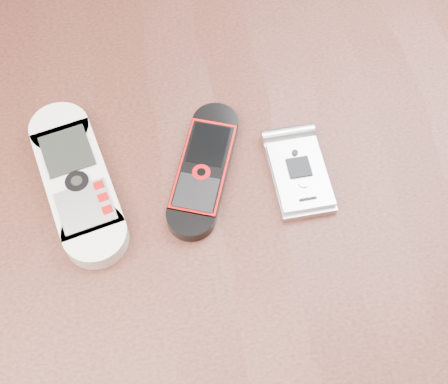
{
  "coord_description": "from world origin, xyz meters",
  "views": [
    {
      "loc": [
        -0.03,
        -0.27,
        1.25
      ],
      "look_at": [
        0.01,
        0.0,
        0.76
      ],
      "focal_mm": 50.0,
      "sensor_mm": 36.0,
      "label": 1
    }
  ],
  "objects_px": {
    "nokia_white": "(77,181)",
    "motorola_razr": "(299,173)",
    "table": "(219,245)",
    "nokia_black_red": "(204,168)"
  },
  "relations": [
    {
      "from": "nokia_white",
      "to": "motorola_razr",
      "type": "xyz_separation_m",
      "value": [
        0.2,
        -0.02,
        -0.0
      ]
    },
    {
      "from": "table",
      "to": "nokia_black_red",
      "type": "height_order",
      "value": "nokia_black_red"
    },
    {
      "from": "table",
      "to": "motorola_razr",
      "type": "relative_size",
      "value": 12.21
    },
    {
      "from": "nokia_white",
      "to": "table",
      "type": "bearing_deg",
      "value": -27.55
    },
    {
      "from": "nokia_white",
      "to": "motorola_razr",
      "type": "bearing_deg",
      "value": -19.38
    },
    {
      "from": "nokia_white",
      "to": "motorola_razr",
      "type": "height_order",
      "value": "nokia_white"
    },
    {
      "from": "table",
      "to": "motorola_razr",
      "type": "distance_m",
      "value": 0.14
    },
    {
      "from": "table",
      "to": "nokia_white",
      "type": "relative_size",
      "value": 6.84
    },
    {
      "from": "nokia_black_red",
      "to": "motorola_razr",
      "type": "bearing_deg",
      "value": 8.26
    },
    {
      "from": "nokia_black_red",
      "to": "nokia_white",
      "type": "bearing_deg",
      "value": -160.94
    }
  ]
}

